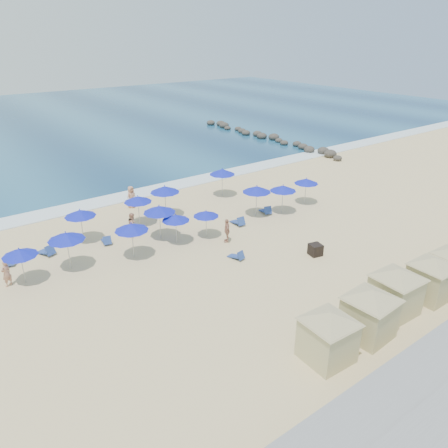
{
  "coord_description": "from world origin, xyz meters",
  "views": [
    {
      "loc": [
        -16.21,
        -19.19,
        13.57
      ],
      "look_at": [
        0.4,
        3.0,
        1.31
      ],
      "focal_mm": 35.0,
      "sensor_mm": 36.0,
      "label": 1
    }
  ],
  "objects_px": {
    "trash_bin": "(315,250)",
    "cabana_1": "(370,307)",
    "umbrella_8": "(257,189)",
    "umbrella_3": "(131,227)",
    "umbrella_12": "(159,209)",
    "beachgoer_0": "(6,273)",
    "umbrella_11": "(306,181)",
    "umbrella_0": "(19,252)",
    "rock_jetty": "(266,137)",
    "cabana_2": "(397,285)",
    "umbrella_1": "(66,236)",
    "umbrella_9": "(222,172)",
    "umbrella_5": "(176,218)",
    "umbrella_7": "(165,189)",
    "umbrella_10": "(283,188)",
    "cabana_0": "(329,330)",
    "umbrella_4": "(138,199)",
    "umbrella_2": "(80,213)",
    "beachgoer_2": "(227,230)",
    "umbrella_6": "(206,214)",
    "beachgoer_1": "(133,224)",
    "beachgoer_3": "(131,197)",
    "cabana_3": "(432,273)"
  },
  "relations": [
    {
      "from": "cabana_1",
      "to": "umbrella_4",
      "type": "height_order",
      "value": "cabana_1"
    },
    {
      "from": "cabana_2",
      "to": "beachgoer_2",
      "type": "bearing_deg",
      "value": 98.96
    },
    {
      "from": "umbrella_4",
      "to": "beachgoer_3",
      "type": "bearing_deg",
      "value": 72.78
    },
    {
      "from": "umbrella_4",
      "to": "umbrella_8",
      "type": "distance_m",
      "value": 9.21
    },
    {
      "from": "cabana_0",
      "to": "rock_jetty",
      "type": "bearing_deg",
      "value": 51.64
    },
    {
      "from": "umbrella_10",
      "to": "umbrella_12",
      "type": "xyz_separation_m",
      "value": [
        -10.3,
        1.65,
        0.13
      ]
    },
    {
      "from": "umbrella_0",
      "to": "umbrella_7",
      "type": "height_order",
      "value": "umbrella_7"
    },
    {
      "from": "umbrella_2",
      "to": "cabana_3",
      "type": "bearing_deg",
      "value": -55.38
    },
    {
      "from": "umbrella_3",
      "to": "cabana_3",
      "type": "bearing_deg",
      "value": -52.15
    },
    {
      "from": "umbrella_6",
      "to": "umbrella_7",
      "type": "height_order",
      "value": "umbrella_7"
    },
    {
      "from": "umbrella_10",
      "to": "beachgoer_0",
      "type": "bearing_deg",
      "value": 176.12
    },
    {
      "from": "umbrella_5",
      "to": "umbrella_7",
      "type": "bearing_deg",
      "value": 68.6
    },
    {
      "from": "rock_jetty",
      "to": "cabana_2",
      "type": "relative_size",
      "value": 5.87
    },
    {
      "from": "cabana_2",
      "to": "beachgoer_2",
      "type": "height_order",
      "value": "cabana_2"
    },
    {
      "from": "umbrella_5",
      "to": "umbrella_8",
      "type": "distance_m",
      "value": 7.7
    },
    {
      "from": "trash_bin",
      "to": "umbrella_10",
      "type": "xyz_separation_m",
      "value": [
        3.37,
        6.7,
        1.72
      ]
    },
    {
      "from": "umbrella_6",
      "to": "umbrella_11",
      "type": "bearing_deg",
      "value": 2.33
    },
    {
      "from": "umbrella_5",
      "to": "umbrella_11",
      "type": "height_order",
      "value": "umbrella_11"
    },
    {
      "from": "umbrella_4",
      "to": "umbrella_8",
      "type": "height_order",
      "value": "umbrella_8"
    },
    {
      "from": "umbrella_8",
      "to": "umbrella_3",
      "type": "bearing_deg",
      "value": -176.89
    },
    {
      "from": "umbrella_1",
      "to": "umbrella_9",
      "type": "xyz_separation_m",
      "value": [
        15.43,
        4.91,
        0.03
      ]
    },
    {
      "from": "umbrella_12",
      "to": "beachgoer_0",
      "type": "distance_m",
      "value": 10.34
    },
    {
      "from": "umbrella_2",
      "to": "umbrella_5",
      "type": "distance_m",
      "value": 6.61
    },
    {
      "from": "trash_bin",
      "to": "umbrella_11",
      "type": "height_order",
      "value": "umbrella_11"
    },
    {
      "from": "umbrella_2",
      "to": "beachgoer_1",
      "type": "relative_size",
      "value": 1.4
    },
    {
      "from": "umbrella_1",
      "to": "umbrella_11",
      "type": "relative_size",
      "value": 1.1
    },
    {
      "from": "umbrella_3",
      "to": "umbrella_6",
      "type": "bearing_deg",
      "value": -2.98
    },
    {
      "from": "umbrella_1",
      "to": "beachgoer_2",
      "type": "distance_m",
      "value": 10.58
    },
    {
      "from": "umbrella_3",
      "to": "beachgoer_2",
      "type": "xyz_separation_m",
      "value": [
        6.28,
        -1.79,
        -1.3
      ]
    },
    {
      "from": "umbrella_7",
      "to": "umbrella_0",
      "type": "bearing_deg",
      "value": -161.88
    },
    {
      "from": "beachgoer_1",
      "to": "cabana_3",
      "type": "bearing_deg",
      "value": -109.81
    },
    {
      "from": "umbrella_5",
      "to": "umbrella_0",
      "type": "bearing_deg",
      "value": 175.37
    },
    {
      "from": "umbrella_0",
      "to": "umbrella_4",
      "type": "bearing_deg",
      "value": 21.36
    },
    {
      "from": "beachgoer_1",
      "to": "cabana_0",
      "type": "bearing_deg",
      "value": -134.98
    },
    {
      "from": "umbrella_10",
      "to": "umbrella_9",
      "type": "bearing_deg",
      "value": 103.89
    },
    {
      "from": "trash_bin",
      "to": "cabana_1",
      "type": "relative_size",
      "value": 0.17
    },
    {
      "from": "umbrella_6",
      "to": "beachgoer_2",
      "type": "relative_size",
      "value": 1.22
    },
    {
      "from": "beachgoer_3",
      "to": "umbrella_10",
      "type": "bearing_deg",
      "value": -58.03
    },
    {
      "from": "beachgoer_2",
      "to": "umbrella_2",
      "type": "bearing_deg",
      "value": -95.67
    },
    {
      "from": "rock_jetty",
      "to": "cabana_1",
      "type": "distance_m",
      "value": 42.17
    },
    {
      "from": "umbrella_11",
      "to": "umbrella_0",
      "type": "bearing_deg",
      "value": 177.94
    },
    {
      "from": "umbrella_0",
      "to": "umbrella_12",
      "type": "height_order",
      "value": "umbrella_12"
    },
    {
      "from": "trash_bin",
      "to": "umbrella_2",
      "type": "height_order",
      "value": "umbrella_2"
    },
    {
      "from": "umbrella_1",
      "to": "beachgoer_3",
      "type": "height_order",
      "value": "umbrella_1"
    },
    {
      "from": "umbrella_1",
      "to": "umbrella_12",
      "type": "bearing_deg",
      "value": 3.83
    },
    {
      "from": "umbrella_9",
      "to": "beachgoer_3",
      "type": "height_order",
      "value": "umbrella_9"
    },
    {
      "from": "beachgoer_1",
      "to": "umbrella_5",
      "type": "bearing_deg",
      "value": -105.44
    },
    {
      "from": "umbrella_10",
      "to": "beachgoer_1",
      "type": "xyz_separation_m",
      "value": [
        -11.66,
        3.24,
        -1.23
      ]
    },
    {
      "from": "cabana_1",
      "to": "umbrella_3",
      "type": "distance_m",
      "value": 15.15
    },
    {
      "from": "rock_jetty",
      "to": "umbrella_12",
      "type": "bearing_deg",
      "value": -145.04
    }
  ]
}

